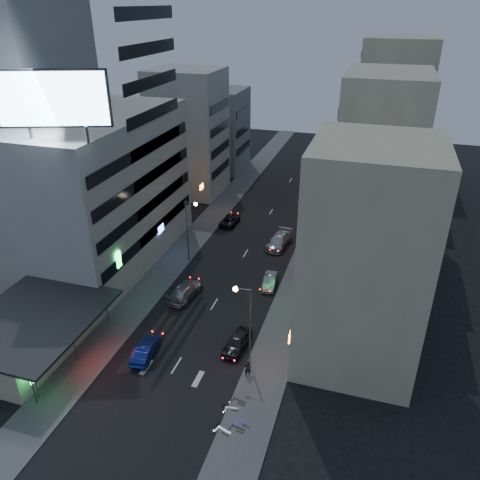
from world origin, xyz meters
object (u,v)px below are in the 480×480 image
at_px(parked_car_right_mid, 270,281).
at_px(scooter_silver_b, 239,403).
at_px(parked_car_right_far, 279,241).
at_px(scooter_black_a, 246,425).
at_px(person, 248,368).
at_px(road_car_blue, 145,350).
at_px(scooter_blue, 251,419).
at_px(scooter_silver_a, 232,428).
at_px(parked_car_left, 230,220).
at_px(road_car_silver, 185,291).
at_px(scooter_black_b, 247,398).
at_px(parked_car_right_near, 237,342).

height_order(parked_car_right_mid, scooter_silver_b, parked_car_right_mid).
height_order(parked_car_right_far, scooter_black_a, parked_car_right_far).
bearing_deg(person, parked_car_right_mid, -115.18).
bearing_deg(parked_car_right_far, road_car_blue, -97.75).
height_order(scooter_black_a, scooter_blue, scooter_black_a).
relative_size(parked_car_right_far, scooter_silver_a, 3.09).
bearing_deg(parked_car_right_far, scooter_blue, -73.47).
distance_m(parked_car_right_far, scooter_blue, 30.02).
distance_m(parked_car_left, scooter_silver_a, 37.50).
distance_m(parked_car_right_mid, scooter_silver_a, 21.05).
xyz_separation_m(parked_car_right_far, road_car_silver, (-7.22, -14.83, -0.05)).
height_order(parked_car_right_far, scooter_blue, parked_car_right_far).
height_order(scooter_silver_a, scooter_black_b, scooter_silver_a).
bearing_deg(parked_car_right_near, road_car_blue, -148.46).
bearing_deg(scooter_black_a, scooter_black_b, 26.11).
relative_size(parked_car_right_mid, scooter_black_b, 2.16).
bearing_deg(scooter_black_a, road_car_silver, 47.93).
relative_size(parked_car_left, scooter_blue, 2.64).
xyz_separation_m(scooter_black_a, scooter_silver_a, (-0.94, -0.59, 0.02)).
relative_size(parked_car_right_far, person, 3.47).
xyz_separation_m(scooter_black_a, scooter_black_b, (-0.70, 2.60, 0.01)).
bearing_deg(parked_car_right_far, parked_car_right_mid, -75.46).
height_order(person, scooter_silver_b, person).
relative_size(parked_car_right_far, scooter_black_b, 3.13).
xyz_separation_m(parked_car_right_near, person, (1.99, -3.31, 0.20)).
xyz_separation_m(scooter_blue, scooter_silver_b, (-1.41, 1.30, -0.03)).
xyz_separation_m(parked_car_right_near, parked_car_left, (-9.29, 26.09, -0.11)).
height_order(road_car_silver, scooter_silver_a, road_car_silver).
bearing_deg(scooter_silver_a, scooter_silver_b, 23.05).
relative_size(scooter_black_b, scooter_silver_b, 1.12).
bearing_deg(person, scooter_black_b, 73.49).
relative_size(parked_car_left, scooter_black_b, 2.52).
bearing_deg(scooter_black_a, parked_car_right_near, 32.54).
xyz_separation_m(parked_car_left, road_car_blue, (1.55, -29.61, 0.08)).
relative_size(parked_car_right_far, road_car_silver, 1.06).
bearing_deg(scooter_black_b, road_car_silver, 54.17).
height_order(parked_car_right_near, road_car_blue, parked_car_right_near).
xyz_separation_m(parked_car_right_near, scooter_black_a, (3.50, -8.90, -0.08)).
bearing_deg(road_car_blue, parked_car_right_far, -112.07).
bearing_deg(scooter_silver_b, parked_car_right_mid, -1.02).
bearing_deg(parked_car_left, road_car_blue, 95.04).
bearing_deg(parked_car_right_near, scooter_silver_b, -64.48).
height_order(parked_car_right_mid, road_car_blue, road_car_blue).
distance_m(parked_car_right_near, parked_car_right_mid, 11.45).
relative_size(person, scooter_silver_a, 0.89).
bearing_deg(road_car_blue, scooter_silver_b, 154.38).
bearing_deg(parked_car_right_mid, road_car_blue, -124.39).
bearing_deg(scooter_blue, person, 31.15).
xyz_separation_m(parked_car_left, scooter_silver_b, (11.63, -33.08, -0.02)).
relative_size(road_car_silver, scooter_silver_a, 2.91).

